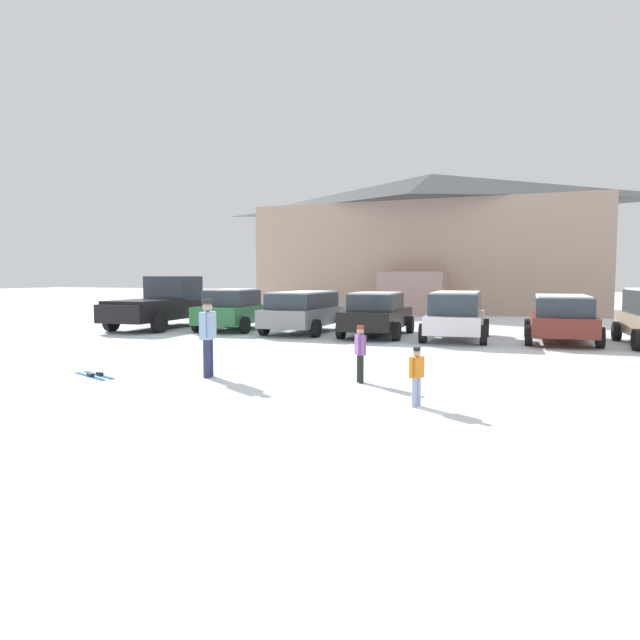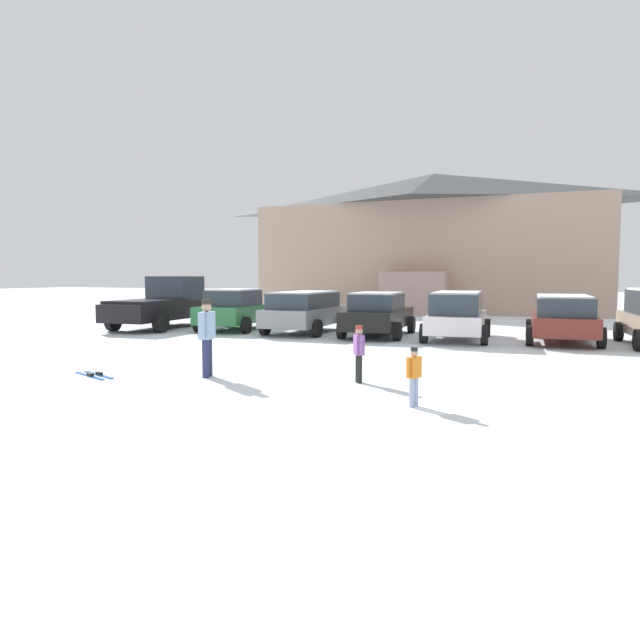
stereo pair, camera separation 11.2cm
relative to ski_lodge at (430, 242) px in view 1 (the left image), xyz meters
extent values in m
plane|color=white|center=(0.97, -31.33, -4.36)|extent=(160.00, 160.00, 0.00)
cube|color=tan|center=(0.00, 0.05, -1.12)|extent=(20.44, 9.40, 6.48)
pyramid|color=#464A4C|center=(0.00, 0.05, 3.19)|extent=(21.05, 10.01, 2.15)
cube|color=tan|center=(-0.07, -5.42, -3.16)|extent=(3.62, 1.85, 2.40)
cube|color=#286B39|center=(-5.01, -16.71, -3.71)|extent=(2.15, 4.19, 0.67)
cube|color=#2D3842|center=(-5.00, -16.91, -3.07)|extent=(1.77, 2.23, 0.60)
cube|color=white|center=(-5.00, -16.91, -2.74)|extent=(1.65, 2.12, 0.06)
cylinder|color=black|center=(-6.10, -15.53, -4.04)|extent=(0.27, 0.66, 0.64)
cylinder|color=black|center=(-4.13, -15.38, -4.04)|extent=(0.27, 0.66, 0.64)
cylinder|color=black|center=(-5.90, -18.04, -4.04)|extent=(0.27, 0.66, 0.64)
cylinder|color=black|center=(-3.93, -17.88, -4.04)|extent=(0.27, 0.66, 0.64)
cube|color=gray|center=(-1.98, -16.76, -3.72)|extent=(1.90, 4.53, 0.64)
cube|color=#2D3842|center=(-1.98, -16.86, -3.12)|extent=(1.67, 3.44, 0.55)
cube|color=white|center=(-1.98, -16.86, -2.82)|extent=(1.56, 3.27, 0.06)
cylinder|color=black|center=(-3.00, -15.36, -4.04)|extent=(0.22, 0.64, 0.64)
cylinder|color=black|center=(-0.96, -15.36, -4.04)|extent=(0.22, 0.64, 0.64)
cylinder|color=black|center=(-3.00, -18.17, -4.04)|extent=(0.22, 0.64, 0.64)
cylinder|color=black|center=(-0.97, -18.17, -4.04)|extent=(0.22, 0.64, 0.64)
cube|color=black|center=(0.92, -16.90, -3.72)|extent=(1.93, 4.49, 0.64)
cube|color=#2D3842|center=(0.93, -17.12, -3.12)|extent=(1.65, 2.36, 0.56)
cube|color=white|center=(0.93, -17.12, -2.81)|extent=(1.54, 2.24, 0.06)
cylinder|color=black|center=(-0.09, -15.55, -4.04)|extent=(0.24, 0.65, 0.64)
cylinder|color=black|center=(1.84, -15.49, -4.04)|extent=(0.24, 0.65, 0.64)
cylinder|color=black|center=(0.00, -18.30, -4.04)|extent=(0.24, 0.65, 0.64)
cylinder|color=black|center=(1.93, -18.24, -4.04)|extent=(0.24, 0.65, 0.64)
cube|color=white|center=(3.75, -17.17, -3.75)|extent=(1.95, 4.44, 0.59)
cube|color=#2D3842|center=(3.75, -17.26, -3.12)|extent=(1.69, 3.38, 0.67)
cube|color=white|center=(3.75, -17.26, -2.76)|extent=(1.58, 3.21, 0.06)
cylinder|color=black|center=(2.74, -15.86, -4.04)|extent=(0.25, 0.65, 0.64)
cylinder|color=black|center=(4.62, -15.77, -4.04)|extent=(0.25, 0.65, 0.64)
cylinder|color=black|center=(2.87, -18.56, -4.04)|extent=(0.25, 0.65, 0.64)
cylinder|color=black|center=(4.75, -18.48, -4.04)|extent=(0.25, 0.65, 0.64)
cube|color=maroon|center=(7.06, -16.69, -3.75)|extent=(1.95, 4.45, 0.59)
cube|color=#2D3842|center=(7.06, -16.78, -3.16)|extent=(1.71, 3.38, 0.57)
cube|color=white|center=(7.06, -16.78, -2.85)|extent=(1.59, 3.21, 0.06)
cylinder|color=black|center=(6.03, -15.34, -4.04)|extent=(0.23, 0.64, 0.64)
cylinder|color=black|center=(8.05, -15.31, -4.04)|extent=(0.23, 0.64, 0.64)
cylinder|color=black|center=(6.07, -18.08, -4.04)|extent=(0.23, 0.64, 0.64)
cylinder|color=black|center=(8.09, -18.04, -4.04)|extent=(0.23, 0.64, 0.64)
cylinder|color=black|center=(8.83, -15.60, -4.04)|extent=(0.26, 0.65, 0.64)
cylinder|color=black|center=(9.03, -18.34, -4.04)|extent=(0.26, 0.65, 0.64)
cube|color=black|center=(-8.26, -17.16, -3.61)|extent=(2.23, 5.60, 0.70)
cube|color=#2D3842|center=(-8.31, -16.06, -2.74)|extent=(1.90, 1.85, 1.05)
cube|color=black|center=(-8.22, -18.13, -3.20)|extent=(2.12, 3.12, 0.12)
cylinder|color=black|center=(-9.42, -15.56, -3.96)|extent=(0.30, 0.81, 0.80)
cylinder|color=black|center=(-7.26, -15.46, -3.96)|extent=(0.30, 0.81, 0.80)
cylinder|color=black|center=(-9.27, -18.86, -3.96)|extent=(0.30, 0.81, 0.80)
cylinder|color=black|center=(-7.11, -18.77, -3.96)|extent=(0.30, 0.81, 0.80)
cylinder|color=#9BABD1|center=(4.38, -27.54, -4.12)|extent=(0.09, 0.09, 0.49)
cylinder|color=#9BABD1|center=(4.34, -27.63, -4.12)|extent=(0.09, 0.09, 0.49)
cube|color=orange|center=(4.36, -27.58, -3.70)|extent=(0.23, 0.28, 0.34)
cylinder|color=orange|center=(4.42, -27.45, -3.70)|extent=(0.07, 0.07, 0.33)
cylinder|color=orange|center=(4.30, -27.72, -3.70)|extent=(0.07, 0.07, 0.33)
sphere|color=tan|center=(4.36, -27.58, -3.47)|extent=(0.12, 0.12, 0.12)
cylinder|color=black|center=(4.36, -27.58, -3.40)|extent=(0.12, 0.12, 0.06)
cylinder|color=black|center=(2.86, -25.80, -4.08)|extent=(0.10, 0.10, 0.57)
cylinder|color=black|center=(2.92, -25.91, -4.08)|extent=(0.10, 0.10, 0.57)
cube|color=#8E56A3|center=(2.89, -25.86, -3.59)|extent=(0.29, 0.33, 0.40)
cylinder|color=#8E56A3|center=(2.80, -25.71, -3.58)|extent=(0.08, 0.08, 0.38)
cylinder|color=#8E56A3|center=(2.98, -26.01, -3.58)|extent=(0.08, 0.08, 0.38)
sphere|color=tan|center=(2.89, -25.86, -3.31)|extent=(0.15, 0.15, 0.15)
cylinder|color=#AF3029|center=(2.89, -25.86, -3.23)|extent=(0.14, 0.14, 0.07)
cylinder|color=navy|center=(-0.32, -26.46, -3.95)|extent=(0.15, 0.15, 0.82)
cylinder|color=navy|center=(-0.35, -26.28, -3.95)|extent=(0.15, 0.15, 0.82)
cube|color=#95B2D5|center=(-0.34, -26.37, -3.25)|extent=(0.31, 0.44, 0.58)
cylinder|color=#95B2D5|center=(-0.29, -26.62, -3.24)|extent=(0.11, 0.11, 0.55)
cylinder|color=#95B2D5|center=(-0.38, -26.12, -3.24)|extent=(0.11, 0.11, 0.55)
sphere|color=tan|center=(-0.34, -26.37, -2.86)|extent=(0.21, 0.21, 0.21)
cylinder|color=#2B2A24|center=(-0.34, -26.37, -2.74)|extent=(0.20, 0.20, 0.10)
cube|color=blue|center=(-2.76, -27.22, -4.35)|extent=(1.24, 0.62, 0.02)
cube|color=black|center=(-2.71, -27.24, -4.31)|extent=(0.22, 0.16, 0.06)
cube|color=blue|center=(-2.67, -27.04, -4.35)|extent=(1.24, 0.62, 0.02)
cube|color=black|center=(-2.63, -27.06, -4.31)|extent=(0.22, 0.16, 0.06)
camera|label=1|loc=(6.09, -36.86, -2.21)|focal=32.00mm
camera|label=2|loc=(6.19, -36.82, -2.21)|focal=32.00mm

